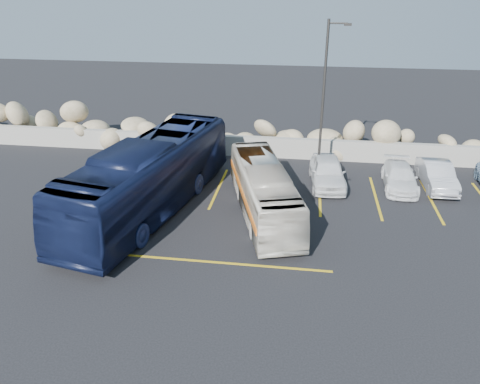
# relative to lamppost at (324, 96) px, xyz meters

# --- Properties ---
(ground) EXTENTS (90.00, 90.00, 0.00)m
(ground) POSITION_rel_lamppost_xyz_m (-2.56, -9.50, -4.30)
(ground) COLOR black
(ground) RESTS_ON ground
(seawall) EXTENTS (60.00, 0.40, 1.20)m
(seawall) POSITION_rel_lamppost_xyz_m (-2.56, 2.50, -3.70)
(seawall) COLOR gray
(seawall) RESTS_ON ground
(riprap_pile) EXTENTS (54.00, 2.80, 2.60)m
(riprap_pile) POSITION_rel_lamppost_xyz_m (-2.56, 3.70, -3.00)
(riprap_pile) COLOR tan
(riprap_pile) RESTS_ON ground
(parking_lines) EXTENTS (18.16, 9.36, 0.01)m
(parking_lines) POSITION_rel_lamppost_xyz_m (2.09, -3.93, -4.29)
(parking_lines) COLOR gold
(parking_lines) RESTS_ON ground
(lamppost) EXTENTS (1.14, 0.18, 8.00)m
(lamppost) POSITION_rel_lamppost_xyz_m (0.00, 0.00, 0.00)
(lamppost) COLOR #302E2B
(lamppost) RESTS_ON ground
(vintage_bus) EXTENTS (4.18, 8.46, 2.30)m
(vintage_bus) POSITION_rel_lamppost_xyz_m (-2.52, -5.00, -3.15)
(vintage_bus) COLOR beige
(vintage_bus) RESTS_ON ground
(tour_coach) EXTENTS (5.03, 12.09, 3.28)m
(tour_coach) POSITION_rel_lamppost_xyz_m (-7.63, -5.30, -2.65)
(tour_coach) COLOR #101735
(tour_coach) RESTS_ON ground
(car_a) EXTENTS (1.98, 4.30, 1.43)m
(car_a) POSITION_rel_lamppost_xyz_m (0.40, -1.26, -3.58)
(car_a) COLOR white
(car_a) RESTS_ON ground
(car_b) EXTENTS (1.45, 3.93, 1.28)m
(car_b) POSITION_rel_lamppost_xyz_m (5.90, -0.77, -3.65)
(car_b) COLOR silver
(car_b) RESTS_ON ground
(car_c) EXTENTS (1.72, 3.92, 1.12)m
(car_c) POSITION_rel_lamppost_xyz_m (4.03, -1.10, -3.73)
(car_c) COLOR white
(car_c) RESTS_ON ground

